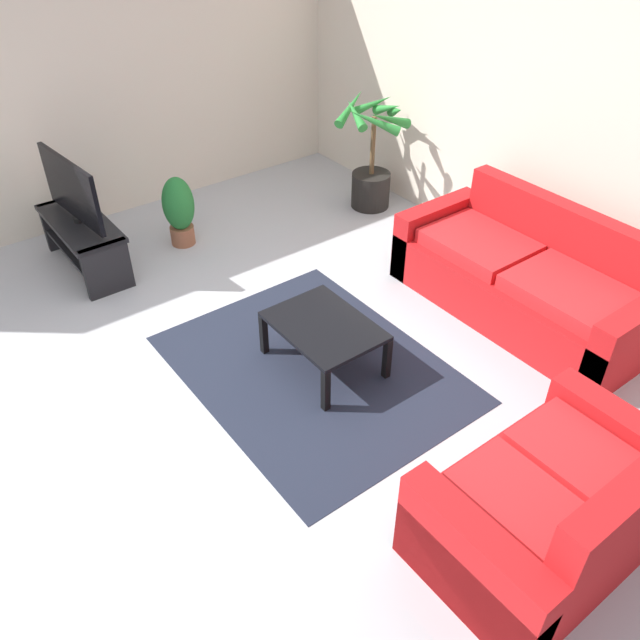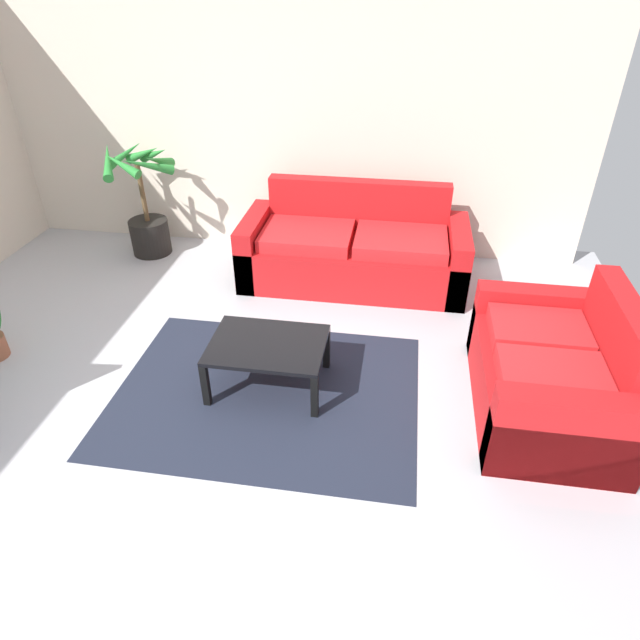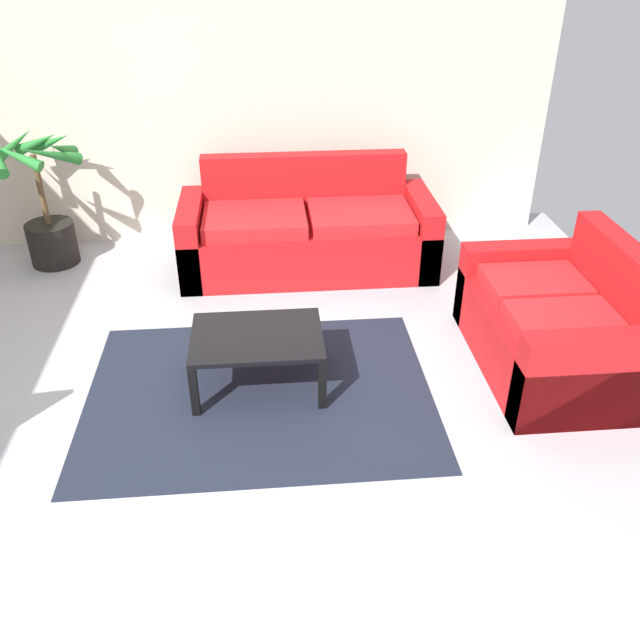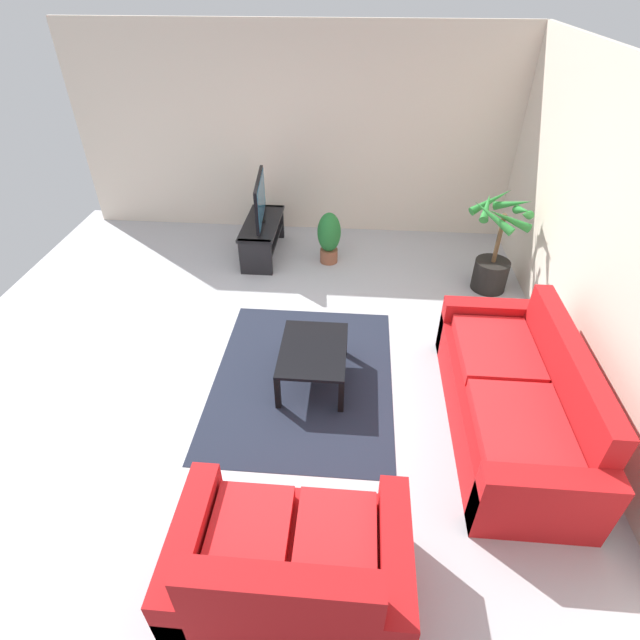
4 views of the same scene
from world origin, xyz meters
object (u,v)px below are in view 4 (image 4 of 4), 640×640
(couch_loveseat, at_px, (291,569))
(potted_plant_small, at_px, (329,236))
(couch_main, at_px, (513,401))
(tv_stand, at_px, (262,233))
(potted_palm, at_px, (495,254))
(coffee_table, at_px, (313,353))
(tv, at_px, (260,200))

(couch_loveseat, distance_m, potted_plant_small, 4.25)
(couch_main, distance_m, couch_loveseat, 2.26)
(tv_stand, distance_m, potted_palm, 2.95)
(couch_main, relative_size, potted_plant_small, 3.08)
(couch_main, bearing_deg, couch_loveseat, -47.41)
(potted_palm, bearing_deg, couch_loveseat, -27.17)
(coffee_table, height_order, potted_palm, potted_palm)
(tv_stand, bearing_deg, coffee_table, 20.63)
(couch_main, relative_size, coffee_table, 2.58)
(tv_stand, height_order, tv, tv)
(couch_main, height_order, coffee_table, couch_main)
(tv, height_order, potted_plant_small, tv)
(couch_main, distance_m, potted_palm, 2.24)
(couch_loveseat, height_order, potted_palm, potted_palm)
(tv, distance_m, coffee_table, 2.60)
(couch_main, xyz_separation_m, potted_palm, (-2.22, 0.26, 0.17))
(potted_palm, bearing_deg, potted_plant_small, -104.07)
(tv_stand, distance_m, coffee_table, 2.56)
(couch_main, height_order, tv_stand, couch_main)
(tv, xyz_separation_m, potted_plant_small, (0.13, 0.89, -0.42))
(couch_main, bearing_deg, potted_palm, 173.30)
(coffee_table, bearing_deg, potted_palm, 131.97)
(couch_main, distance_m, tv_stand, 3.87)
(couch_main, height_order, potted_palm, potted_palm)
(couch_main, bearing_deg, tv_stand, -137.37)
(tv_stand, xyz_separation_m, tv, (-0.00, 0.00, 0.47))
(tv, xyz_separation_m, coffee_table, (2.40, 0.90, -0.46))
(couch_loveseat, height_order, coffee_table, couch_loveseat)
(couch_main, bearing_deg, potted_plant_small, -147.66)
(coffee_table, relative_size, potted_palm, 0.71)
(tv_stand, bearing_deg, tv, 95.56)
(coffee_table, height_order, potted_plant_small, potted_plant_small)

